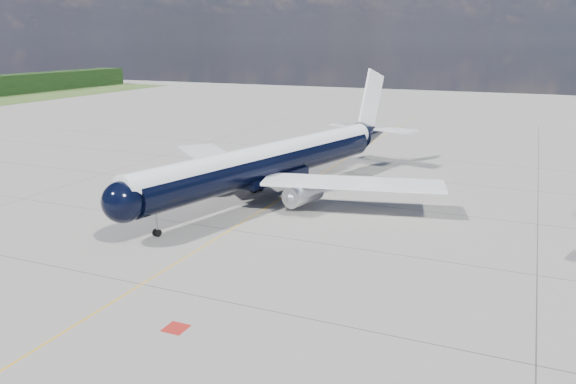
% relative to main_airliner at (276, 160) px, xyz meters
% --- Properties ---
extents(ground, '(320.00, 320.00, 0.00)m').
position_rel_main_airliner_xyz_m(ground, '(0.98, 6.09, -4.75)').
color(ground, gray).
rests_on(ground, ground).
extents(taxiway_centerline, '(0.16, 160.00, 0.01)m').
position_rel_main_airliner_xyz_m(taxiway_centerline, '(0.98, 1.09, -4.74)').
color(taxiway_centerline, '#DF9E0B').
rests_on(taxiway_centerline, ground).
extents(red_marking, '(1.60, 1.60, 0.01)m').
position_rel_main_airliner_xyz_m(red_marking, '(7.78, -33.91, -4.74)').
color(red_marking, maroon).
rests_on(red_marking, ground).
extents(main_airliner, '(42.07, 52.10, 15.30)m').
position_rel_main_airliner_xyz_m(main_airliner, '(0.00, 0.00, 0.00)').
color(main_airliner, black).
rests_on(main_airliner, ground).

